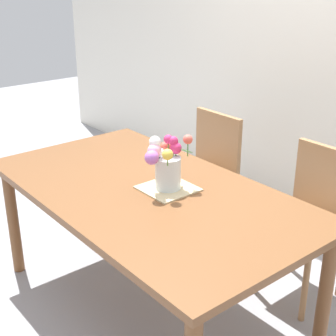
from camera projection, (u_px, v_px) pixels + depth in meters
ground_plane at (150, 306)px, 2.88m from camera, size 12.00×12.00×0.00m
dining_table at (148, 202)px, 2.62m from camera, size 1.85×1.02×0.76m
chair_left at (206, 167)px, 3.50m from camera, size 0.42×0.42×0.90m
chair_right at (312, 213)px, 2.86m from camera, size 0.42×0.42×0.90m
placemat at (168, 188)px, 2.58m from camera, size 0.26×0.26×0.01m
flower_vase at (166, 163)px, 2.52m from camera, size 0.20×0.28×0.28m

